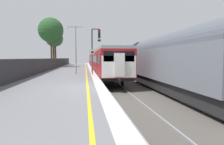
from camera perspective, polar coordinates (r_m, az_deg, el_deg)
ground at (r=11.78m, az=7.55°, el=-6.96°), size 17.40×110.00×1.21m
commuter_train_at_platform at (r=34.62m, az=-3.77°, el=3.63°), size 2.83×40.74×3.81m
freight_train_adjacent_track at (r=37.28m, az=2.14°, el=4.02°), size 2.60×60.78×4.55m
signal_gantry at (r=22.71m, az=-5.29°, el=8.10°), size 1.10×0.24×5.11m
speed_limit_sign at (r=19.33m, az=-5.88°, el=4.20°), size 0.59×0.08×2.58m
platform_lamp_mid at (r=20.80m, az=-10.77°, el=7.92°), size 2.00×0.20×5.05m
background_tree_left at (r=37.75m, az=-17.63°, el=11.64°), size 4.58×4.58×9.10m
background_tree_centre at (r=47.50m, az=-16.52°, el=9.46°), size 3.69×3.69×8.09m
background_tree_right at (r=43.13m, az=-17.14°, el=9.35°), size 3.17×3.17×7.31m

